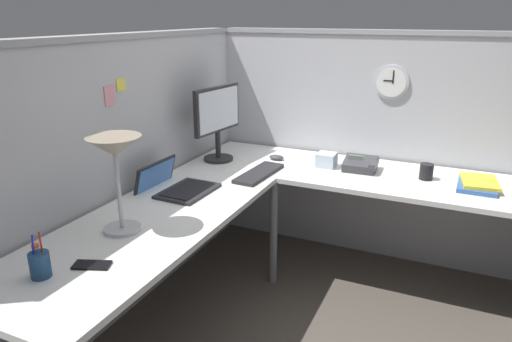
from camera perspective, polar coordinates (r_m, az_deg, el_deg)
ground_plane at (r=3.00m, az=3.80°, el=-15.38°), size 6.80×6.80×0.00m
cubicle_wall_back at (r=2.76m, az=-15.80°, el=-0.75°), size 2.57×0.12×1.58m
cubicle_wall_right at (r=3.38m, az=13.55°, el=2.95°), size 0.12×2.37×1.58m
desk at (r=2.56m, az=3.94°, el=-5.52°), size 2.35×2.15×0.73m
monitor at (r=3.12m, az=-4.71°, el=6.49°), size 0.46×0.20×0.50m
laptop at (r=2.68m, az=-10.04°, el=-1.76°), size 0.35×0.39×0.22m
keyboard at (r=2.89m, az=0.37°, el=-0.28°), size 0.44×0.17×0.02m
computer_mouse at (r=3.19m, az=2.52°, el=1.67°), size 0.06×0.10×0.03m
desk_lamp_dome at (r=2.13m, az=-16.83°, el=1.94°), size 0.24×0.24×0.44m
pen_cup at (r=1.97m, az=-24.88°, el=-10.29°), size 0.08×0.08×0.18m
cell_phone at (r=1.99m, az=-19.41°, el=-10.77°), size 0.12×0.16×0.01m
office_phone at (r=3.04m, az=12.73°, el=0.74°), size 0.20×0.21×0.11m
book_stack at (r=2.96m, az=25.49°, el=-1.44°), size 0.30×0.23×0.04m
coffee_mug at (r=2.98m, az=20.07°, el=-0.08°), size 0.08×0.08×0.10m
tissue_box at (r=3.07m, az=8.60°, el=1.35°), size 0.12×0.12×0.09m
wall_clock at (r=3.22m, az=16.23°, el=10.37°), size 0.04×0.22×0.22m
pinned_note_middle at (r=2.53m, az=-17.43°, el=8.76°), size 0.07×0.00×0.10m
pinned_note_rightmost at (r=2.59m, az=-16.17°, el=10.08°), size 0.07×0.00×0.07m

